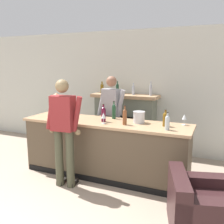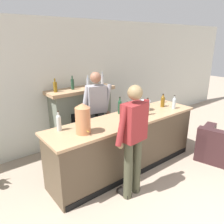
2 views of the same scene
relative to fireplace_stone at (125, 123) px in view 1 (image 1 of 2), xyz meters
name	(u,v)px [view 1 (image 1 of 2)]	position (x,y,z in m)	size (l,w,h in m)	color
wall_back_panel	(125,91)	(-0.10, 0.26, 0.70)	(12.00, 0.07, 2.75)	silver
bar_counter	(105,148)	(0.13, -1.37, -0.17)	(2.99, 0.76, 1.00)	brown
fireplace_stone	(125,123)	(0.00, 0.00, 0.00)	(1.50, 0.52, 1.63)	slate
armchair_black	(202,211)	(1.85, -2.33, -0.41)	(1.06, 1.04, 0.71)	#341D1E
potted_plant_corner	(39,133)	(-2.14, -0.42, -0.37)	(0.37, 0.37, 0.74)	brown
person_customer	(64,129)	(-0.30, -2.00, 0.30)	(0.66, 0.33, 1.76)	#464733
person_bartender	(111,115)	(-0.05, -0.68, 0.30)	(0.65, 0.36, 1.76)	#383E40
copper_dispenser	(57,105)	(-0.81, -1.46, 0.56)	(0.23, 0.26, 0.46)	#C57C50
ice_bucket_steel	(139,117)	(0.71, -1.25, 0.43)	(0.20, 0.20, 0.20)	silver
wine_bottle_burgundy_dark	(167,122)	(1.25, -1.54, 0.45)	(0.07, 0.07, 0.27)	#A9B8BD
wine_bottle_cabernet_heavy	(104,114)	(0.12, -1.40, 0.47)	(0.08, 0.08, 0.31)	#54132B
wine_bottle_port_short	(56,107)	(-1.05, -1.14, 0.47)	(0.07, 0.07, 0.32)	#B4BCB8
wine_bottle_rose_blush	(165,119)	(1.17, -1.32, 0.46)	(0.08, 0.08, 0.27)	brown
wine_bottle_riesling_slim	(125,116)	(0.54, -1.47, 0.47)	(0.07, 0.07, 0.32)	brown
wine_bottle_merlot_tall	(114,111)	(0.19, -1.11, 0.47)	(0.07, 0.07, 0.33)	#1B432A
wine_glass_back_row	(184,117)	(1.44, -1.11, 0.46)	(0.08, 0.08, 0.18)	silver
wine_glass_front_left	(103,116)	(0.18, -1.54, 0.46)	(0.08, 0.08, 0.18)	silver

